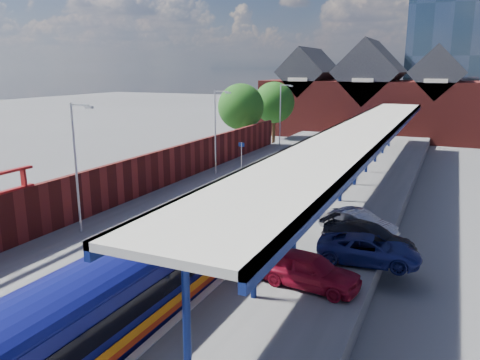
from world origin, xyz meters
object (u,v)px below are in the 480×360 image
(train, at_px, (318,162))
(lamp_post_d, at_px, (281,111))
(parked_car_dark, at_px, (369,237))
(parked_car_silver, at_px, (358,223))
(lamp_post_c, at_px, (217,127))
(platform_sign, at_px, (242,152))
(parked_car_blue, at_px, (369,250))
(lamp_post_b, at_px, (77,160))
(parked_car_red, at_px, (309,270))

(train, bearing_deg, lamp_post_d, 121.37)
(train, distance_m, lamp_post_d, 15.36)
(parked_car_dark, bearing_deg, parked_car_silver, 40.34)
(lamp_post_c, distance_m, platform_sign, 3.34)
(parked_car_dark, bearing_deg, lamp_post_c, 66.42)
(parked_car_dark, height_order, parked_car_blue, parked_car_dark)
(lamp_post_c, distance_m, parked_car_dark, 19.33)
(parked_car_dark, distance_m, parked_car_blue, 1.54)
(lamp_post_b, relative_size, parked_car_dark, 1.50)
(platform_sign, height_order, parked_car_red, platform_sign)
(parked_car_red, bearing_deg, parked_car_silver, 1.70)
(train, relative_size, lamp_post_d, 9.42)
(lamp_post_c, bearing_deg, lamp_post_b, -90.00)
(train, xyz_separation_m, lamp_post_c, (-7.86, -3.11, 2.87))
(parked_car_red, height_order, parked_car_dark, parked_car_red)
(train, height_order, lamp_post_c, lamp_post_c)
(parked_car_red, xyz_separation_m, parked_car_dark, (1.57, 4.97, -0.05))
(lamp_post_c, xyz_separation_m, parked_car_blue, (14.86, -13.75, -3.35))
(platform_sign, xyz_separation_m, parked_car_silver, (12.36, -12.26, -1.02))
(train, distance_m, parked_car_silver, 14.61)
(parked_car_blue, bearing_deg, lamp_post_c, 42.08)
(train, bearing_deg, lamp_post_c, -158.37)
(train, relative_size, parked_car_silver, 16.12)
(parked_car_dark, bearing_deg, parked_car_red, 178.86)
(platform_sign, height_order, parked_car_blue, platform_sign)
(lamp_post_b, bearing_deg, parked_car_silver, 22.70)
(train, distance_m, lamp_post_b, 20.86)
(parked_car_silver, relative_size, parked_car_dark, 0.87)
(train, distance_m, parked_car_red, 20.97)
(parked_car_red, bearing_deg, platform_sign, 38.68)
(lamp_post_d, relative_size, parked_car_blue, 1.51)
(lamp_post_b, xyz_separation_m, parked_car_silver, (13.72, 5.74, -3.32))
(lamp_post_d, xyz_separation_m, platform_sign, (1.36, -14.00, -2.30))
(lamp_post_c, height_order, parked_car_red, lamp_post_c)
(train, distance_m, parked_car_blue, 18.27)
(lamp_post_b, height_order, platform_sign, lamp_post_b)
(parked_car_red, xyz_separation_m, parked_car_silver, (0.69, 6.94, -0.05))
(parked_car_silver, bearing_deg, parked_car_red, -165.84)
(platform_sign, xyz_separation_m, parked_car_blue, (13.50, -15.75, -1.05))
(lamp_post_c, relative_size, lamp_post_d, 1.00)
(lamp_post_d, distance_m, platform_sign, 14.25)
(train, bearing_deg, parked_car_blue, -67.44)
(lamp_post_c, relative_size, parked_car_silver, 1.71)
(lamp_post_b, distance_m, parked_car_red, 13.49)
(lamp_post_c, xyz_separation_m, platform_sign, (1.36, 2.00, -2.30))
(parked_car_dark, relative_size, parked_car_blue, 1.01)
(parked_car_blue, bearing_deg, parked_car_silver, 12.90)
(train, xyz_separation_m, lamp_post_b, (-7.86, -19.11, 2.87))
(parked_car_dark, bearing_deg, train, 40.10)
(train, bearing_deg, parked_car_red, -75.70)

